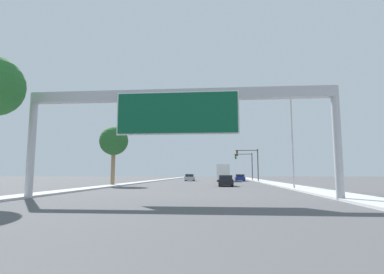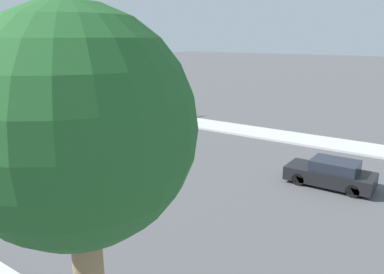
{
  "view_description": "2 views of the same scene",
  "coord_description": "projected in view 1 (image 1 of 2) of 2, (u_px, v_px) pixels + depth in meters",
  "views": [
    {
      "loc": [
        2.61,
        -1.07,
        1.65
      ],
      "look_at": [
        0.0,
        28.6,
        5.25
      ],
      "focal_mm": 28.0,
      "sensor_mm": 36.0,
      "label": 1
    },
    {
      "loc": [
        -15.03,
        33.11,
        7.31
      ],
      "look_at": [
        0.75,
        44.13,
        2.16
      ],
      "focal_mm": 35.0,
      "sensor_mm": 36.0,
      "label": 2
    }
  ],
  "objects": [
    {
      "name": "traffic_light_mid_block",
      "position": [
        246.0,
        162.0,
        68.05
      ],
      "size": [
        4.1,
        0.32,
        6.25
      ],
      "color": "#3D3D3F",
      "rests_on": "ground"
    },
    {
      "name": "car_far_left",
      "position": [
        240.0,
        178.0,
        61.71
      ],
      "size": [
        1.89,
        4.46,
        1.4
      ],
      "color": "navy",
      "rests_on": "ground"
    },
    {
      "name": "street_lamp_right",
      "position": [
        289.0,
        133.0,
        31.45
      ],
      "size": [
        2.92,
        0.28,
        9.99
      ],
      "color": "#B2B2B7",
      "rests_on": "ground"
    },
    {
      "name": "traffic_light_near_intersection",
      "position": [
        251.0,
        159.0,
        58.18
      ],
      "size": [
        4.41,
        0.32,
        6.36
      ],
      "color": "#3D3D3F",
      "rests_on": "ground"
    },
    {
      "name": "car_near_left",
      "position": [
        226.0,
        181.0,
        37.95
      ],
      "size": [
        1.83,
        4.23,
        1.39
      ],
      "color": "black",
      "rests_on": "ground"
    },
    {
      "name": "sign_gantry",
      "position": [
        178.0,
        110.0,
        19.47
      ],
      "size": [
        20.4,
        0.73,
        7.1
      ],
      "color": "#B2B2B7",
      "rests_on": "ground"
    },
    {
      "name": "car_near_center",
      "position": [
        190.0,
        178.0,
        63.71
      ],
      "size": [
        1.86,
        4.45,
        1.43
      ],
      "color": "#A5A8AD",
      "rests_on": "ground"
    },
    {
      "name": "truck_box_primary",
      "position": [
        223.0,
        173.0,
        60.16
      ],
      "size": [
        2.47,
        7.23,
        3.34
      ],
      "color": "navy",
      "rests_on": "ground"
    },
    {
      "name": "sidewalk_right",
      "position": [
        262.0,
        181.0,
        59.45
      ],
      "size": [
        3.0,
        120.0,
        0.15
      ],
      "color": "#BDBDBD",
      "rests_on": "ground"
    },
    {
      "name": "median_strip_left",
      "position": [
        153.0,
        181.0,
        61.37
      ],
      "size": [
        2.0,
        120.0,
        0.15
      ],
      "color": "#BDBDBD",
      "rests_on": "ground"
    },
    {
      "name": "palm_tree_background",
      "position": [
        114.0,
        142.0,
        40.22
      ],
      "size": [
        3.82,
        3.82,
        7.86
      ],
      "color": "#8C704C",
      "rests_on": "ground"
    }
  ]
}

